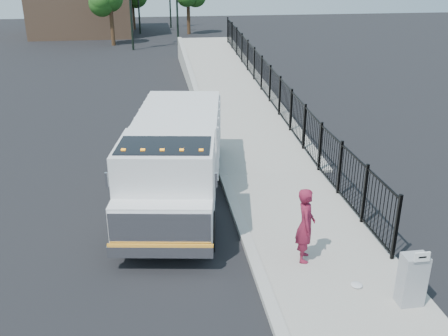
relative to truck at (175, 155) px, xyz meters
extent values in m
plane|color=black|center=(1.79, -2.41, -1.61)|extent=(120.00, 120.00, 0.00)
cube|color=#9E998E|center=(3.71, -4.41, -1.55)|extent=(3.55, 12.00, 0.12)
cube|color=#ADAAA3|center=(1.79, -4.41, -1.53)|extent=(0.30, 12.00, 0.16)
cube|color=#9E998E|center=(3.91, 13.59, -1.61)|extent=(3.95, 24.06, 3.19)
cube|color=black|center=(5.34, 9.59, -0.71)|extent=(0.10, 28.00, 1.80)
cube|color=black|center=(0.07, 0.42, -1.01)|extent=(2.25, 7.58, 0.24)
cube|color=white|center=(-0.33, -2.09, 0.10)|extent=(2.94, 2.80, 2.21)
cube|color=white|center=(-0.54, -3.45, -0.46)|extent=(2.68, 1.16, 1.10)
cube|color=silver|center=(-0.61, -3.85, -0.46)|extent=(2.52, 0.48, 0.94)
cube|color=silver|center=(-0.62, -3.94, -1.01)|extent=(2.65, 0.61, 0.31)
cube|color=orange|center=(-0.62, -3.94, -0.84)|extent=(2.62, 0.46, 0.07)
cube|color=black|center=(-0.37, -2.36, 0.76)|extent=(2.62, 1.79, 0.94)
cube|color=white|center=(0.29, 1.83, 0.10)|extent=(3.33, 4.99, 1.87)
cube|color=silver|center=(-1.86, -2.96, 0.59)|extent=(0.08, 0.08, 0.39)
cube|color=silver|center=(0.86, -3.39, 0.59)|extent=(0.08, 0.08, 0.39)
cube|color=orange|center=(-1.41, -2.59, 1.22)|extent=(0.12, 0.10, 0.07)
cube|color=orange|center=(-0.92, -2.67, 1.22)|extent=(0.12, 0.10, 0.07)
cube|color=orange|center=(-0.43, -2.74, 1.22)|extent=(0.12, 0.10, 0.07)
cube|color=orange|center=(0.06, -2.82, 1.22)|extent=(0.12, 0.10, 0.07)
cube|color=orange|center=(0.55, -2.90, 1.22)|extent=(0.12, 0.10, 0.07)
cylinder|color=black|center=(-1.59, -2.67, -1.06)|extent=(0.52, 1.14, 1.10)
cylinder|color=black|center=(0.70, -3.03, -1.06)|extent=(0.52, 1.14, 1.10)
cylinder|color=black|center=(-0.75, 2.67, -1.06)|extent=(0.52, 1.14, 1.10)
cylinder|color=black|center=(1.53, 2.31, -1.06)|extent=(0.52, 1.14, 1.10)
cylinder|color=black|center=(-0.57, 3.86, -1.06)|extent=(0.52, 1.14, 1.10)
cylinder|color=black|center=(1.72, 3.50, -1.06)|extent=(0.52, 1.14, 1.10)
imported|color=maroon|center=(3.05, -4.07, -0.49)|extent=(0.64, 0.82, 2.00)
cube|color=gray|center=(4.89, -6.17, -0.87)|extent=(0.55, 0.40, 1.25)
cube|color=white|center=(4.89, -6.39, -0.13)|extent=(0.35, 0.04, 0.22)
ellipsoid|color=silver|center=(3.97, -5.41, -1.46)|extent=(0.29, 0.29, 0.07)
cylinder|color=black|center=(-2.00, 30.18, 2.39)|extent=(0.18, 0.18, 8.00)
cylinder|color=black|center=(2.05, 32.07, 2.39)|extent=(0.18, 0.18, 8.00)
cylinder|color=#382314|center=(-3.84, 33.04, -0.01)|extent=(0.36, 0.36, 3.20)
sphere|color=#194714|center=(-3.84, 33.04, 2.39)|extent=(2.55, 2.55, 2.55)
cylinder|color=#382314|center=(3.64, 39.52, -0.01)|extent=(0.36, 0.36, 3.20)
cylinder|color=#382314|center=(-2.18, 44.37, -0.01)|extent=(0.36, 0.36, 3.20)
camera|label=1|loc=(-0.61, -14.72, 5.71)|focal=40.00mm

